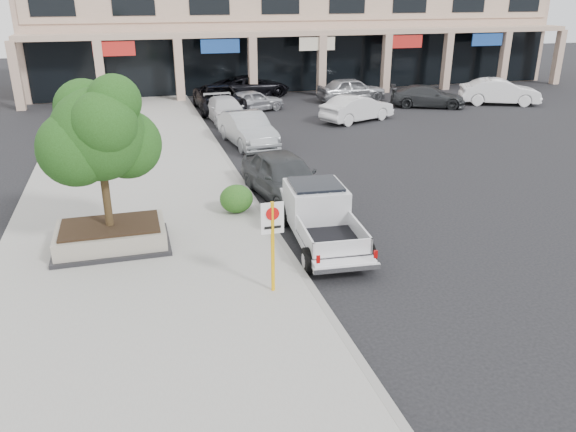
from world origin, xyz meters
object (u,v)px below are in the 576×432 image
at_px(planter, 111,236).
at_px(lot_car_b, 357,108).
at_px(curb_car_d, 219,99).
at_px(pickup_truck, 323,219).
at_px(planter_tree, 104,133).
at_px(curb_car_b, 247,129).
at_px(lot_car_c, 428,96).
at_px(no_parking_sign, 273,235).
at_px(lot_car_f, 500,92).
at_px(curb_car_c, 226,110).
at_px(lot_car_a, 253,100).
at_px(lot_car_d, 252,86).
at_px(curb_car_a, 284,176).
at_px(lot_car_e, 352,89).

xyz_separation_m(planter, lot_car_b, (13.46, 14.41, 0.27)).
height_order(planter, curb_car_d, curb_car_d).
height_order(pickup_truck, curb_car_d, same).
relative_size(planter_tree, curb_car_b, 0.83).
xyz_separation_m(pickup_truck, lot_car_c, (13.52, 18.34, -0.12)).
relative_size(no_parking_sign, lot_car_f, 0.46).
distance_m(curb_car_c, lot_car_c, 13.35).
relative_size(lot_car_a, lot_car_c, 0.84).
bearing_deg(lot_car_c, lot_car_b, 138.47).
distance_m(curb_car_d, lot_car_d, 5.58).
xyz_separation_m(planter_tree, lot_car_f, (24.40, 16.57, -2.58)).
bearing_deg(curb_car_c, no_parking_sign, -100.33).
bearing_deg(lot_car_d, lot_car_a, 157.12).
bearing_deg(curb_car_a, lot_car_a, 73.54).
relative_size(lot_car_b, lot_car_d, 0.84).
relative_size(curb_car_b, lot_car_d, 0.89).
relative_size(curb_car_c, lot_car_e, 1.00).
height_order(planter_tree, lot_car_d, planter_tree).
bearing_deg(curb_car_d, lot_car_b, -34.64).
height_order(pickup_truck, lot_car_a, pickup_truck).
bearing_deg(lot_car_c, lot_car_a, 105.29).
bearing_deg(curb_car_c, lot_car_b, -18.00).
bearing_deg(planter_tree, curb_car_b, 60.03).
relative_size(curb_car_d, lot_car_b, 1.27).
distance_m(curb_car_b, curb_car_c, 5.50).
bearing_deg(curb_car_b, no_parking_sign, -106.48).
relative_size(planter, curb_car_a, 0.66).
bearing_deg(lot_car_e, lot_car_c, -133.95).
height_order(curb_car_c, lot_car_b, lot_car_b).
bearing_deg(curb_car_d, lot_car_a, -13.01).
bearing_deg(no_parking_sign, lot_car_a, 78.70).
bearing_deg(lot_car_e, planter_tree, 138.12).
bearing_deg(curb_car_a, curb_car_b, 79.73).
distance_m(curb_car_c, lot_car_b, 7.53).
relative_size(planter, lot_car_f, 0.64).
bearing_deg(lot_car_c, curb_car_a, 160.16).
distance_m(curb_car_b, lot_car_f, 19.21).
distance_m(curb_car_b, lot_car_c, 14.69).
relative_size(pickup_truck, lot_car_a, 1.29).
bearing_deg(curb_car_b, pickup_truck, -98.29).
xyz_separation_m(planter, lot_car_e, (15.53, 20.41, 0.32)).
bearing_deg(pickup_truck, curb_car_a, 94.80).
relative_size(curb_car_d, lot_car_d, 1.07).
relative_size(planter, curb_car_c, 0.68).
height_order(curb_car_d, lot_car_b, curb_car_d).
bearing_deg(planter, lot_car_f, 34.28).
bearing_deg(lot_car_e, no_parking_sign, 149.44).
height_order(lot_car_c, lot_car_f, lot_car_f).
bearing_deg(lot_car_e, pickup_truck, 151.46).
xyz_separation_m(curb_car_c, lot_car_d, (3.20, 7.67, 0.07)).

